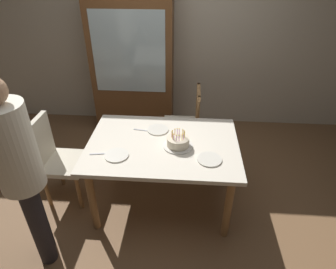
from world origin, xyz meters
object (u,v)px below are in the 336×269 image
plate_far_side (158,130)px  chair_spindle_back (183,125)px  person_celebrant (20,170)px  china_cabinet (133,66)px  dining_table (163,151)px  plate_near_celebrant (117,155)px  chair_upholstered (55,156)px  plate_near_guest (209,159)px  birthday_cake (178,142)px

plate_far_side → chair_spindle_back: (0.25, 0.60, -0.30)m
person_celebrant → china_cabinet: (0.43, 2.28, -0.00)m
dining_table → chair_spindle_back: 0.87m
dining_table → china_cabinet: size_ratio=0.76×
dining_table → person_celebrant: person_celebrant is taller
plate_near_celebrant → chair_upholstered: bearing=162.2°
dining_table → plate_near_celebrant: size_ratio=6.56×
dining_table → china_cabinet: bearing=109.5°
plate_near_guest → person_celebrant: 1.51m
plate_near_celebrant → dining_table: bearing=30.2°
dining_table → chair_upholstered: chair_upholstered is taller
plate_near_celebrant → plate_near_guest: (0.83, 0.00, 0.00)m
chair_spindle_back → plate_far_side: bearing=-112.5°
plate_near_celebrant → chair_spindle_back: (0.57, 1.06, -0.30)m
plate_far_side → chair_spindle_back: chair_spindle_back is taller
plate_near_guest → china_cabinet: size_ratio=0.12×
dining_table → plate_far_side: plate_far_side is taller
plate_near_celebrant → person_celebrant: person_celebrant is taller
dining_table → plate_near_celebrant: 0.47m
birthday_cake → plate_near_guest: birthday_cake is taller
plate_near_celebrant → chair_upholstered: (-0.71, 0.23, -0.22)m
chair_spindle_back → chair_upholstered: same height
chair_upholstered → chair_spindle_back: bearing=32.9°
china_cabinet → birthday_cake: bearing=-66.4°
plate_near_celebrant → plate_far_side: same height
person_celebrant → plate_near_guest: bearing=19.3°
birthday_cake → china_cabinet: (-0.70, 1.60, 0.16)m
plate_near_celebrant → china_cabinet: bearing=94.9°
dining_table → chair_spindle_back: bearing=78.0°
plate_far_side → plate_near_guest: same height
birthday_cake → plate_far_side: (-0.22, 0.27, -0.04)m
plate_near_guest → china_cabinet: (-0.98, 1.79, 0.20)m
person_celebrant → china_cabinet: size_ratio=0.88×
birthday_cake → person_celebrant: person_celebrant is taller
plate_far_side → chair_spindle_back: bearing=67.5°
dining_table → plate_near_guest: plate_near_guest is taller
plate_near_celebrant → chair_spindle_back: size_ratio=0.23×
birthday_cake → chair_spindle_back: 0.94m
chair_spindle_back → plate_near_celebrant: bearing=-118.3°
dining_table → person_celebrant: 1.26m
plate_near_guest → chair_spindle_back: bearing=103.6°
birthday_cake → plate_near_celebrant: bearing=-160.9°
plate_near_guest → china_cabinet: bearing=118.8°
plate_far_side → china_cabinet: (-0.48, 1.33, 0.20)m
plate_near_guest → person_celebrant: bearing=-160.7°
chair_spindle_back → person_celebrant: person_celebrant is taller
person_celebrant → dining_table: bearing=36.5°
chair_upholstered → plate_far_side: bearing=12.6°
plate_near_celebrant → chair_upholstered: 0.78m
plate_near_celebrant → chair_upholstered: chair_upholstered is taller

